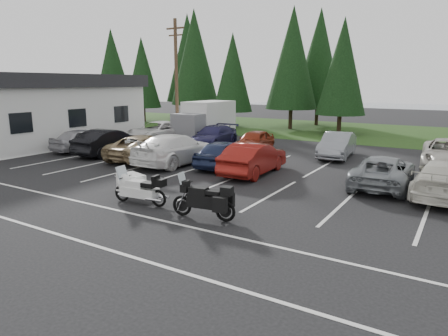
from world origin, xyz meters
TOP-DOWN VIEW (x-y plane):
  - ground at (0.00, 0.00)m, footprint 120.00×120.00m
  - grass_strip at (0.00, 24.00)m, footprint 80.00×16.00m
  - lake_water at (4.00, 55.00)m, footprint 70.00×50.00m
  - building at (-18.00, 4.00)m, footprint 10.60×15.60m
  - utility_pole at (-10.00, 12.00)m, footprint 1.60×0.26m
  - box_truck at (-8.00, 12.50)m, footprint 2.40×5.60m
  - stall_markings at (0.00, 2.00)m, footprint 32.00×16.00m
  - conifer_0 at (-28.00, 22.50)m, footprint 4.58×4.58m
  - conifer_1 at (-22.00, 21.20)m, footprint 3.96×3.96m
  - conifer_2 at (-16.00, 22.80)m, footprint 5.10×5.10m
  - conifer_3 at (-10.50, 21.40)m, footprint 3.87×3.87m
  - conifer_4 at (-5.00, 22.90)m, footprint 4.80×4.80m
  - conifer_5 at (0.00, 21.60)m, footprint 4.14×4.14m
  - conifer_back_a at (-20.00, 27.00)m, footprint 5.28×5.28m
  - conifer_back_b at (-4.00, 27.50)m, footprint 4.97×4.97m
  - car_near_0 at (-11.56, 4.21)m, footprint 1.77×4.32m
  - car_near_1 at (-9.11, 4.13)m, footprint 1.94×4.84m
  - car_near_2 at (-5.99, 4.02)m, footprint 2.62×5.27m
  - car_near_3 at (-3.81, 3.97)m, footprint 2.33×5.63m
  - car_near_4 at (-1.25, 4.64)m, footprint 2.08×4.33m
  - car_near_5 at (0.86, 4.00)m, footprint 1.81×4.70m
  - car_near_6 at (6.65, 4.65)m, footprint 2.38×4.86m
  - car_near_7 at (8.95, 4.20)m, footprint 2.22×5.03m
  - car_far_0 at (-9.94, 9.58)m, footprint 3.07×5.75m
  - car_far_1 at (-5.44, 10.13)m, footprint 2.44×5.05m
  - car_far_2 at (-2.07, 9.74)m, footprint 1.87×4.07m
  - car_far_3 at (3.04, 10.45)m, footprint 1.94×4.55m
  - car_far_4 at (8.78, 10.32)m, footprint 2.82×5.48m
  - touring_motorcycle at (-0.37, -2.53)m, footprint 2.53×1.03m
  - cargo_trailer at (-1.79, -1.51)m, footprint 1.81×1.35m
  - adventure_motorcycle at (2.47, -2.63)m, footprint 2.56×1.21m

SIDE VIEW (x-z plane):
  - ground at x=0.00m, z-range 0.00..0.00m
  - lake_water at x=4.00m, z-range -0.01..0.01m
  - stall_markings at x=0.00m, z-range 0.00..0.01m
  - grass_strip at x=0.00m, z-range 0.00..0.01m
  - cargo_trailer at x=-1.79m, z-range 0.00..0.75m
  - car_near_6 at x=6.65m, z-range 0.00..1.33m
  - car_far_2 at x=-2.07m, z-range 0.00..1.35m
  - touring_motorcycle at x=-0.37m, z-range 0.00..1.37m
  - car_far_1 at x=-5.44m, z-range 0.00..1.42m
  - car_near_4 at x=-1.25m, z-range 0.00..1.43m
  - car_near_7 at x=8.95m, z-range 0.00..1.43m
  - car_near_2 at x=-5.99m, z-range 0.00..1.44m
  - car_far_3 at x=3.04m, z-range 0.00..1.46m
  - car_near_0 at x=-11.56m, z-range 0.00..1.47m
  - car_far_4 at x=8.78m, z-range 0.00..1.48m
  - adventure_motorcycle at x=2.47m, z-range 0.00..1.50m
  - car_near_5 at x=0.86m, z-range 0.00..1.53m
  - car_far_0 at x=-9.94m, z-range 0.00..1.54m
  - car_near_1 at x=-9.11m, z-range 0.00..1.56m
  - car_near_3 at x=-3.81m, z-range 0.00..1.63m
  - box_truck at x=-8.00m, z-range 0.00..2.90m
  - building at x=-18.00m, z-range 0.00..4.90m
  - utility_pole at x=-10.00m, z-range 0.20..9.20m
  - conifer_3 at x=-10.50m, z-range 0.76..9.78m
  - conifer_1 at x=-22.00m, z-range 0.78..10.00m
  - conifer_5 at x=0.00m, z-range 0.81..10.45m
  - conifer_0 at x=-28.00m, z-range 0.90..11.56m
  - conifer_4 at x=-5.00m, z-range 0.95..12.12m
  - conifer_back_b at x=-4.00m, z-range 0.98..12.56m
  - conifer_2 at x=-16.00m, z-range 1.01..12.90m
  - conifer_back_a at x=-20.00m, z-range 1.04..13.34m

